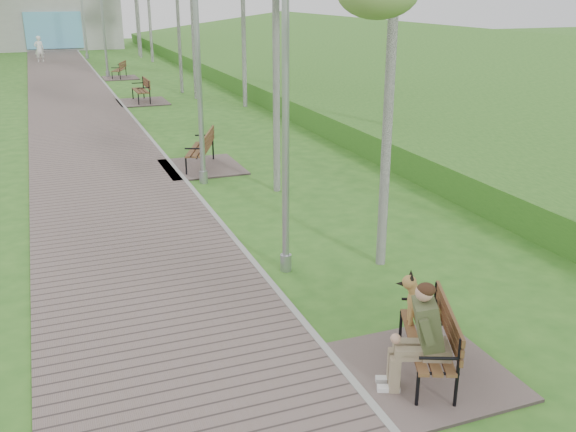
% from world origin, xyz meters
% --- Properties ---
extents(walkway, '(3.50, 67.00, 0.04)m').
position_xyz_m(walkway, '(-1.75, 21.50, 0.02)').
color(walkway, '#74625E').
rests_on(walkway, ground).
extents(kerb, '(0.10, 67.00, 0.05)m').
position_xyz_m(kerb, '(0.00, 21.50, 0.03)').
color(kerb, '#999993').
rests_on(kerb, ground).
extents(embankment, '(14.00, 70.00, 1.60)m').
position_xyz_m(embankment, '(12.00, 20.00, 0.00)').
color(embankment, '#589533').
rests_on(embankment, ground).
extents(building_north, '(10.00, 5.20, 4.00)m').
position_xyz_m(building_north, '(-1.50, 50.97, 1.99)').
color(building_north, '#9E9E99').
rests_on(building_north, ground).
extents(bench_main, '(1.78, 1.98, 1.55)m').
position_xyz_m(bench_main, '(0.86, 2.15, 0.43)').
color(bench_main, '#74625E').
rests_on(bench_main, ground).
extents(bench_second, '(1.94, 2.16, 1.19)m').
position_xyz_m(bench_second, '(0.64, 12.33, 0.22)').
color(bench_second, '#74625E').
rests_on(bench_second, ground).
extents(bench_third, '(1.94, 2.15, 1.19)m').
position_xyz_m(bench_third, '(0.82, 23.10, 0.22)').
color(bench_third, '#74625E').
rests_on(bench_third, ground).
extents(bench_far, '(1.72, 1.91, 1.06)m').
position_xyz_m(bench_far, '(0.94, 31.08, 0.19)').
color(bench_far, '#74625E').
rests_on(bench_far, ground).
extents(lamp_post_near, '(0.19, 0.19, 4.82)m').
position_xyz_m(lamp_post_near, '(0.41, 5.58, 2.25)').
color(lamp_post_near, '#979A9F').
rests_on(lamp_post_near, ground).
extents(lamp_post_second, '(0.20, 0.20, 5.16)m').
position_xyz_m(lamp_post_second, '(0.38, 10.97, 2.41)').
color(lamp_post_second, '#979A9F').
rests_on(lamp_post_second, ground).
extents(lamp_post_third, '(0.21, 0.21, 5.51)m').
position_xyz_m(lamp_post_third, '(0.43, 31.76, 2.58)').
color(lamp_post_third, '#979A9F').
rests_on(lamp_post_third, ground).
extents(lamp_post_far, '(0.22, 0.22, 5.66)m').
position_xyz_m(lamp_post_far, '(0.22, 41.96, 2.65)').
color(lamp_post_far, '#979A9F').
rests_on(lamp_post_far, ground).
extents(pedestrian_near, '(0.66, 0.50, 1.62)m').
position_xyz_m(pedestrian_near, '(-2.72, 40.67, 0.81)').
color(pedestrian_near, white).
rests_on(pedestrian_near, ground).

